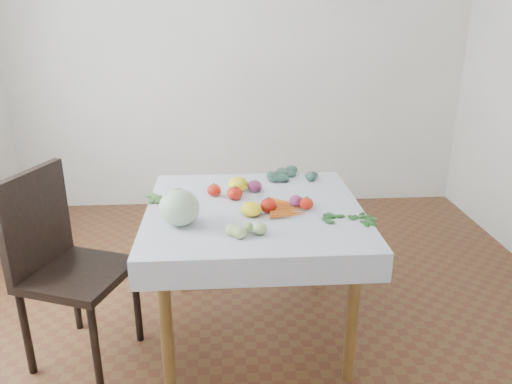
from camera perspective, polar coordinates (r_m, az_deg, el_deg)
ground at (r=2.99m, az=-0.18°, el=-15.30°), size 4.00×4.00×0.00m
back_wall at (r=4.44m, az=-1.91°, el=15.32°), size 4.00×0.04×2.70m
table at (r=2.66m, az=-0.20°, el=-3.80°), size 1.00×1.00×0.75m
tablecloth at (r=2.62m, az=-0.20°, el=-1.83°), size 1.12×1.12×0.01m
chair at (r=2.69m, az=-21.53°, el=-6.79°), size 0.59×0.59×1.01m
cabbage at (r=2.41m, az=-8.77°, el=-1.78°), size 0.22×0.22×0.18m
tomato_a at (r=2.77m, az=-4.80°, el=0.21°), size 0.09×0.09×0.07m
tomato_b at (r=2.55m, az=1.42°, el=-1.55°), size 0.09×0.09×0.07m
tomato_c at (r=2.71m, az=-2.45°, el=-0.15°), size 0.11×0.11×0.07m
tomato_d at (r=2.60m, az=5.79°, el=-1.33°), size 0.08×0.08×0.06m
heirloom_back at (r=2.84m, az=-2.06°, el=0.89°), size 0.15×0.15×0.08m
heirloom_front at (r=2.50m, az=-0.54°, el=-1.95°), size 0.12×0.12×0.07m
onion_a at (r=2.83m, az=-0.14°, el=0.68°), size 0.11×0.11×0.07m
onion_b at (r=2.62m, az=4.60°, el=-1.06°), size 0.09×0.09×0.06m
tomatillo_cluster at (r=2.30m, az=-1.06°, el=-4.40°), size 0.16×0.10×0.05m
carrot_bunch at (r=2.58m, az=3.53°, el=-1.85°), size 0.19×0.26×0.03m
kale_bunch at (r=3.08m, az=4.39°, el=2.00°), size 0.28×0.27×0.04m
basil_bunch at (r=2.51m, az=10.55°, el=-3.06°), size 0.23×0.20×0.01m
dill_bunch at (r=2.78m, az=-10.25°, el=-0.49°), size 0.22×0.19×0.02m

